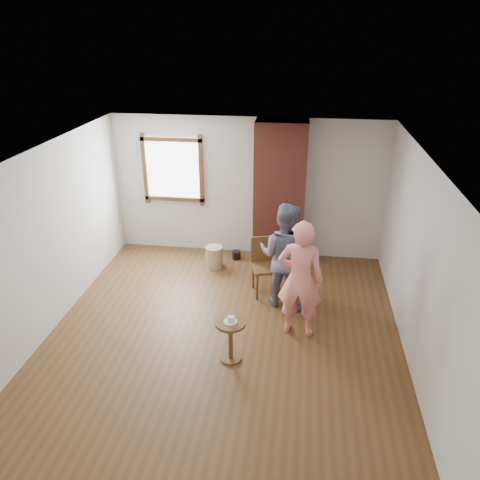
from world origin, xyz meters
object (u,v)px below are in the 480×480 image
(dining_chair_right, at_px, (300,272))
(person_pink, at_px, (300,279))
(stoneware_crock, at_px, (214,257))
(dining_chair_left, at_px, (265,262))
(side_table, at_px, (231,334))
(man, at_px, (284,255))

(dining_chair_right, xyz_separation_m, person_pink, (-0.00, -0.97, 0.41))
(stoneware_crock, height_order, dining_chair_left, dining_chair_left)
(dining_chair_right, bearing_deg, dining_chair_left, 162.17)
(dining_chair_left, distance_m, dining_chair_right, 0.59)
(dining_chair_left, height_order, dining_chair_right, dining_chair_left)
(person_pink, bearing_deg, side_table, 47.37)
(side_table, relative_size, man, 0.36)
(dining_chair_left, relative_size, side_table, 1.56)
(man, bearing_deg, person_pink, 125.20)
(dining_chair_right, bearing_deg, person_pink, -96.21)
(stoneware_crock, xyz_separation_m, person_pink, (1.56, -1.79, 0.67))
(dining_chair_left, bearing_deg, stoneware_crock, 128.03)
(side_table, height_order, man, man)
(stoneware_crock, xyz_separation_m, dining_chair_left, (0.99, -0.70, 0.32))
(dining_chair_right, height_order, person_pink, person_pink)
(side_table, xyz_separation_m, person_pink, (0.86, 0.74, 0.47))
(dining_chair_left, bearing_deg, man, -62.78)
(side_table, bearing_deg, person_pink, 40.66)
(side_table, bearing_deg, man, 68.22)
(man, height_order, person_pink, person_pink)
(man, distance_m, person_pink, 0.81)
(stoneware_crock, relative_size, dining_chair_right, 0.49)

